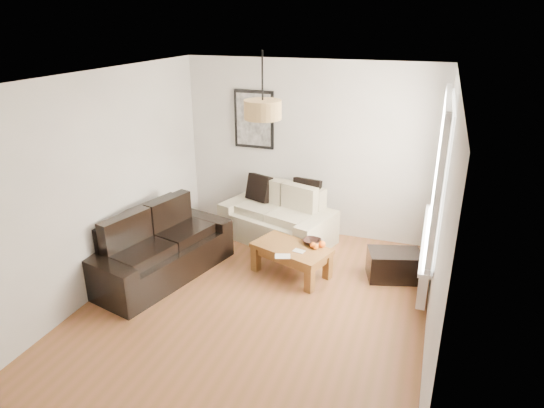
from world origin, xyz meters
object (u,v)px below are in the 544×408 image
(ottoman, at_px, (394,265))
(sofa_leather, at_px, (159,245))
(coffee_table, at_px, (291,260))
(loveseat_cream, at_px, (278,214))

(ottoman, bearing_deg, sofa_leather, -162.98)
(coffee_table, height_order, ottoman, coffee_table)
(loveseat_cream, xyz_separation_m, coffee_table, (0.50, -0.94, -0.20))
(loveseat_cream, relative_size, sofa_leather, 0.85)
(sofa_leather, height_order, coffee_table, sofa_leather)
(loveseat_cream, relative_size, coffee_table, 1.66)
(sofa_leather, bearing_deg, ottoman, -58.76)
(ottoman, bearing_deg, coffee_table, -165.19)
(sofa_leather, distance_m, ottoman, 3.02)
(coffee_table, bearing_deg, loveseat_cream, 118.14)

